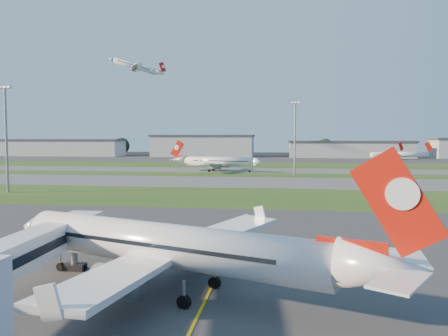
% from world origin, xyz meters
% --- Properties ---
extents(ground, '(700.00, 700.00, 0.00)m').
position_xyz_m(ground, '(0.00, 0.00, 0.00)').
color(ground, black).
rests_on(ground, ground).
extents(apron_near, '(300.00, 70.00, 0.01)m').
position_xyz_m(apron_near, '(0.00, 0.00, 0.01)').
color(apron_near, '#333335').
rests_on(apron_near, ground).
extents(grass_strip_a, '(300.00, 34.00, 0.01)m').
position_xyz_m(grass_strip_a, '(0.00, 52.00, 0.01)').
color(grass_strip_a, '#244316').
rests_on(grass_strip_a, ground).
extents(taxiway_a, '(300.00, 32.00, 0.01)m').
position_xyz_m(taxiway_a, '(0.00, 85.00, 0.01)').
color(taxiway_a, '#515154').
rests_on(taxiway_a, ground).
extents(grass_strip_b, '(300.00, 18.00, 0.01)m').
position_xyz_m(grass_strip_b, '(0.00, 110.00, 0.01)').
color(grass_strip_b, '#244316').
rests_on(grass_strip_b, ground).
extents(taxiway_b, '(300.00, 26.00, 0.01)m').
position_xyz_m(taxiway_b, '(0.00, 132.00, 0.01)').
color(taxiway_b, '#515154').
rests_on(taxiway_b, ground).
extents(grass_strip_c, '(300.00, 40.00, 0.01)m').
position_xyz_m(grass_strip_c, '(0.00, 165.00, 0.01)').
color(grass_strip_c, '#244316').
rests_on(grass_strip_c, ground).
extents(apron_far, '(400.00, 80.00, 0.01)m').
position_xyz_m(apron_far, '(0.00, 225.00, 0.01)').
color(apron_far, '#333335').
rests_on(apron_far, ground).
extents(yellow_line, '(0.25, 60.00, 0.02)m').
position_xyz_m(yellow_line, '(5.00, 0.00, 0.00)').
color(yellow_line, gold).
rests_on(yellow_line, ground).
extents(jet_bridge, '(4.20, 26.90, 6.20)m').
position_xyz_m(jet_bridge, '(-9.81, -15.24, 4.01)').
color(jet_bridge, silver).
rests_on(jet_bridge, ground).
extents(airliner_parked, '(35.01, 29.57, 11.35)m').
position_xyz_m(airliner_parked, '(1.56, -9.19, 3.99)').
color(airliner_parked, white).
rests_on(airliner_parked, ground).
extents(airliner_taxiing, '(34.95, 29.37, 11.01)m').
position_xyz_m(airliner_taxiing, '(-14.12, 123.55, 3.86)').
color(airliner_taxiing, white).
rests_on(airliner_taxiing, ground).
extents(airliner_departing, '(30.39, 25.82, 10.05)m').
position_xyz_m(airliner_departing, '(-79.71, 216.25, 56.89)').
color(airliner_departing, white).
extents(mini_jet_near, '(23.25, 19.44, 9.48)m').
position_xyz_m(mini_jet_near, '(71.92, 224.72, 3.28)').
color(mini_jet_near, white).
rests_on(mini_jet_near, ground).
extents(mini_jet_far, '(28.64, 5.13, 9.48)m').
position_xyz_m(mini_jet_far, '(83.91, 229.65, 3.28)').
color(mini_jet_far, white).
rests_on(mini_jet_far, ground).
extents(light_mast_west, '(3.20, 0.70, 25.80)m').
position_xyz_m(light_mast_west, '(-55.00, 52.00, 14.81)').
color(light_mast_west, gray).
rests_on(light_mast_west, ground).
extents(light_mast_centre, '(3.20, 0.70, 25.80)m').
position_xyz_m(light_mast_centre, '(15.00, 108.00, 14.81)').
color(light_mast_centre, gray).
rests_on(light_mast_centre, ground).
extents(hangar_far_west, '(91.80, 23.00, 12.20)m').
position_xyz_m(hangar_far_west, '(-150.00, 255.00, 6.14)').
color(hangar_far_west, '#A6AAAE').
rests_on(hangar_far_west, ground).
extents(hangar_west, '(71.40, 23.00, 15.20)m').
position_xyz_m(hangar_west, '(-45.00, 255.00, 7.64)').
color(hangar_west, '#A6AAAE').
rests_on(hangar_west, ground).
extents(hangar_east, '(81.60, 23.00, 11.20)m').
position_xyz_m(hangar_east, '(55.00, 255.00, 5.64)').
color(hangar_east, '#A6AAAE').
rests_on(hangar_east, ground).
extents(tree_far_west, '(11.00, 11.00, 12.00)m').
position_xyz_m(tree_far_west, '(-190.00, 268.00, 6.49)').
color(tree_far_west, black).
rests_on(tree_far_west, ground).
extents(tree_west, '(12.10, 12.10, 13.20)m').
position_xyz_m(tree_west, '(-110.00, 270.00, 7.14)').
color(tree_west, black).
rests_on(tree_west, ground).
extents(tree_mid_west, '(9.90, 9.90, 10.80)m').
position_xyz_m(tree_mid_west, '(-20.00, 266.00, 5.84)').
color(tree_mid_west, black).
rests_on(tree_mid_west, ground).
extents(tree_mid_east, '(11.55, 11.55, 12.60)m').
position_xyz_m(tree_mid_east, '(40.00, 269.00, 6.81)').
color(tree_mid_east, black).
rests_on(tree_mid_east, ground).
extents(tree_east, '(10.45, 10.45, 11.40)m').
position_xyz_m(tree_east, '(115.00, 267.00, 6.16)').
color(tree_east, black).
rests_on(tree_east, ground).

